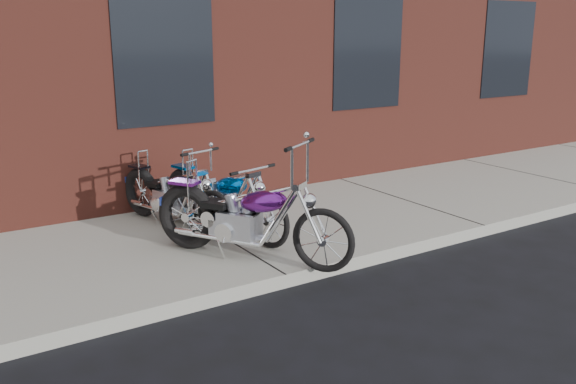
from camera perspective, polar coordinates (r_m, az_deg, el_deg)
ground at (r=6.29m, az=-0.19°, el=-9.00°), size 120.00×120.00×0.00m
sidewalk at (r=7.48m, az=-6.40°, el=-4.52°), size 22.00×3.00×0.15m
chopper_purple at (r=6.52m, az=-3.90°, el=-2.74°), size 1.35×2.06×1.32m
chopper_blue at (r=7.43m, az=-6.29°, el=-0.86°), size 0.73×2.14×0.95m
chopper_third at (r=7.78m, az=-10.68°, el=-0.51°), size 0.74×1.99×1.04m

